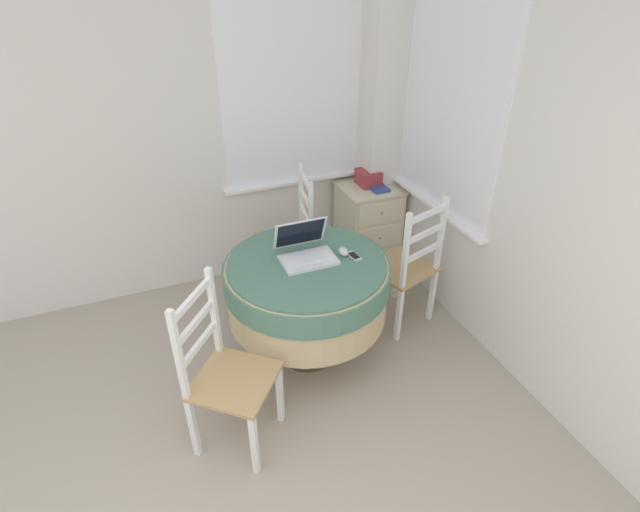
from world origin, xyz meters
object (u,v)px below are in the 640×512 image
(round_dining_table, at_px, (307,286))
(laptop, at_px, (306,250))
(storage_box, at_px, (368,178))
(computer_mouse, at_px, (343,252))
(cell_phone, at_px, (354,256))
(book_on_cabinet, at_px, (378,188))
(dining_chair_camera_near, at_px, (226,375))
(dining_chair_near_back_window, at_px, (290,240))
(corner_cabinet, at_px, (368,225))
(dining_chair_near_right_window, at_px, (405,268))

(round_dining_table, bearing_deg, laptop, 74.27)
(laptop, relative_size, storage_box, 1.77)
(computer_mouse, relative_size, cell_phone, 0.74)
(round_dining_table, xyz_separation_m, book_on_cabinet, (0.95, 0.87, 0.15))
(laptop, bearing_deg, computer_mouse, -15.38)
(round_dining_table, height_order, dining_chair_camera_near, dining_chair_camera_near)
(laptop, bearing_deg, round_dining_table, -105.73)
(book_on_cabinet, bearing_deg, dining_chair_camera_near, -140.30)
(storage_box, bearing_deg, computer_mouse, -124.44)
(dining_chair_camera_near, xyz_separation_m, storage_box, (1.55, 1.43, 0.31))
(laptop, distance_m, book_on_cabinet, 1.24)
(dining_chair_near_back_window, distance_m, storage_box, 0.86)
(cell_phone, xyz_separation_m, book_on_cabinet, (0.65, 0.92, -0.03))
(computer_mouse, height_order, storage_box, storage_box)
(corner_cabinet, relative_size, storage_box, 3.74)
(cell_phone, distance_m, dining_chair_near_right_window, 0.58)
(dining_chair_camera_near, distance_m, corner_cabinet, 2.08)
(dining_chair_near_back_window, bearing_deg, storage_box, 15.46)
(laptop, distance_m, dining_chair_camera_near, 0.90)
(dining_chair_near_right_window, xyz_separation_m, corner_cabinet, (0.13, 0.84, -0.11))
(dining_chair_near_back_window, bearing_deg, dining_chair_near_right_window, -46.91)
(laptop, height_order, dining_chair_camera_near, dining_chair_camera_near)
(round_dining_table, bearing_deg, book_on_cabinet, 42.29)
(round_dining_table, relative_size, dining_chair_camera_near, 1.02)
(corner_cabinet, distance_m, storage_box, 0.42)
(corner_cabinet, bearing_deg, dining_chair_camera_near, -138.25)
(storage_box, height_order, book_on_cabinet, storage_box)
(dining_chair_near_right_window, xyz_separation_m, dining_chair_camera_near, (-1.42, -0.54, 0.00))
(dining_chair_near_back_window, relative_size, dining_chair_near_right_window, 1.00)
(cell_phone, bearing_deg, round_dining_table, 169.90)
(round_dining_table, xyz_separation_m, dining_chair_near_right_window, (0.78, 0.09, -0.11))
(dining_chair_near_right_window, height_order, dining_chair_camera_near, same)
(round_dining_table, bearing_deg, corner_cabinet, 45.55)
(cell_phone, distance_m, book_on_cabinet, 1.13)
(storage_box, bearing_deg, dining_chair_near_back_window, -164.54)
(laptop, distance_m, storage_box, 1.28)
(dining_chair_near_back_window, relative_size, corner_cabinet, 1.41)
(book_on_cabinet, bearing_deg, cell_phone, -125.48)
(round_dining_table, height_order, dining_chair_near_back_window, dining_chair_near_back_window)
(laptop, height_order, storage_box, laptop)
(dining_chair_camera_near, height_order, corner_cabinet, dining_chair_camera_near)
(book_on_cabinet, bearing_deg, corner_cabinet, 122.22)
(laptop, relative_size, corner_cabinet, 0.47)
(cell_phone, distance_m, dining_chair_near_back_window, 0.88)
(dining_chair_camera_near, xyz_separation_m, book_on_cabinet, (1.59, 1.32, 0.26))
(dining_chair_near_right_window, distance_m, corner_cabinet, 0.86)
(computer_mouse, relative_size, storage_box, 0.47)
(dining_chair_camera_near, bearing_deg, dining_chair_near_back_window, 57.10)
(dining_chair_near_right_window, relative_size, storage_box, 5.29)
(corner_cabinet, bearing_deg, dining_chair_near_right_window, -99.03)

